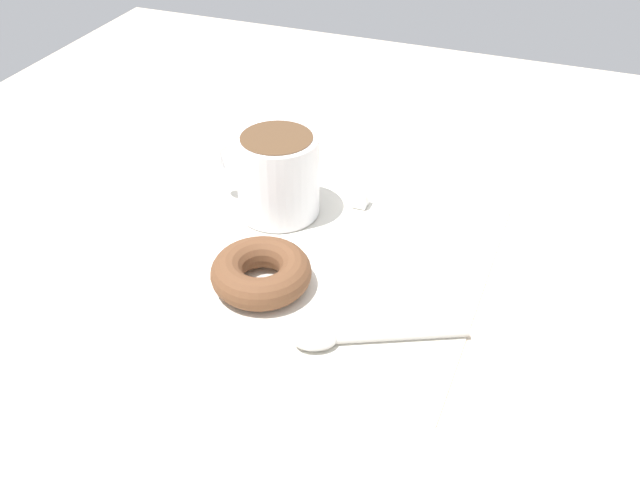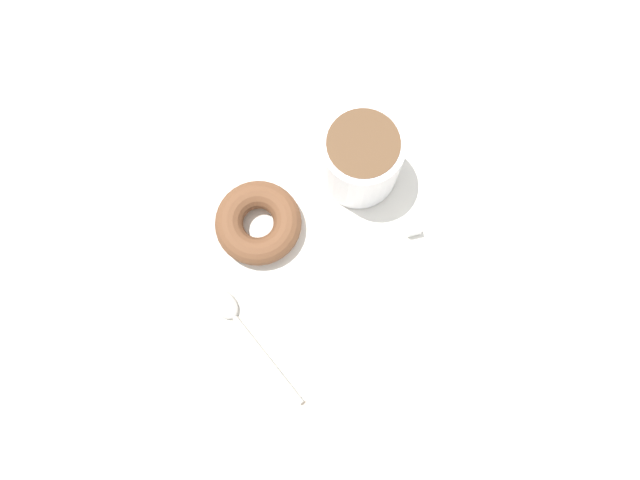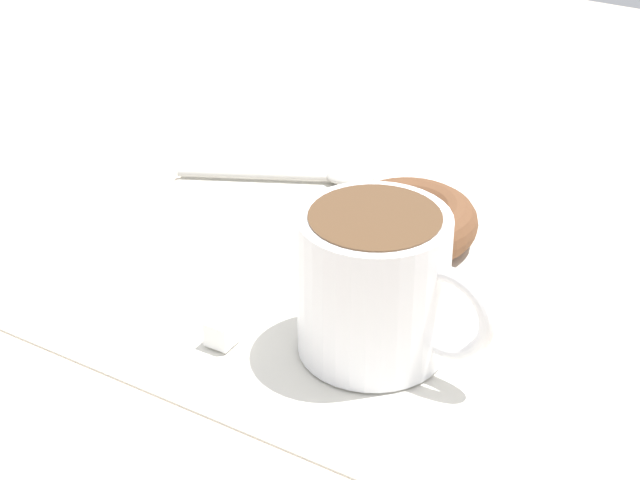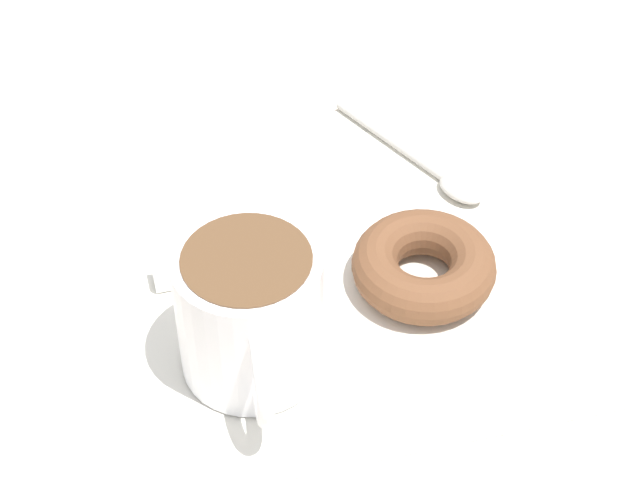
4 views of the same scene
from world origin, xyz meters
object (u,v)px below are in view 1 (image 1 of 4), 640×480
at_px(coffee_cup, 276,173).
at_px(donut, 261,272).
at_px(sugar_cube, 360,199).
at_px(spoon, 343,339).

height_order(coffee_cup, donut, coffee_cup).
relative_size(coffee_cup, donut, 1.29).
bearing_deg(sugar_cube, coffee_cup, -153.17).
distance_m(spoon, sugar_cube, 0.21).
xyz_separation_m(spoon, sugar_cube, (-0.05, 0.20, 0.00)).
relative_size(coffee_cup, sugar_cube, 7.73).
height_order(donut, sugar_cube, donut).
distance_m(donut, sugar_cube, 0.16).
bearing_deg(donut, coffee_cup, 106.98).
distance_m(coffee_cup, sugar_cube, 0.10).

